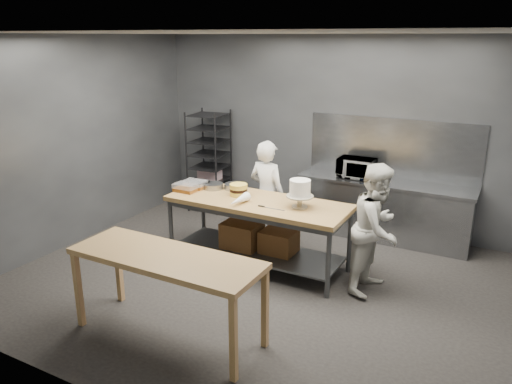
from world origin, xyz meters
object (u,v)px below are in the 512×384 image
work_table (258,225)px  frosted_cake_stand (300,190)px  near_counter (166,263)px  microwave (356,168)px  chef_right (377,229)px  layer_cake (239,190)px  chef_behind (267,195)px  speed_rack (209,162)px

work_table → frosted_cake_stand: size_ratio=6.67×
work_table → near_counter: (-0.00, -1.91, 0.24)m
microwave → frosted_cake_stand: size_ratio=1.51×
chef_right → layer_cake: size_ratio=6.69×
work_table → chef_behind: 0.68m
work_table → chef_behind: size_ratio=1.52×
work_table → microwave: (0.77, 1.74, 0.48)m
speed_rack → microwave: 2.63m
near_counter → speed_rack: bearing=117.5°
near_counter → layer_cake: bearing=99.2°
speed_rack → chef_behind: size_ratio=1.11×
near_counter → frosted_cake_stand: size_ratio=5.56×
microwave → chef_right: bearing=-64.5°
frosted_cake_stand → layer_cake: frosted_cake_stand is taller
chef_behind → microwave: (0.95, 1.11, 0.26)m
microwave → layer_cake: microwave is taller
frosted_cake_stand → microwave: bearing=84.5°
microwave → layer_cake: bearing=-122.8°
speed_rack → microwave: bearing=1.7°
speed_rack → chef_right: speed_rack is taller
speed_rack → microwave: size_ratio=3.23×
work_table → chef_right: 1.58m
chef_behind → microwave: bearing=-121.8°
near_counter → chef_right: 2.53m
work_table → chef_right: (1.57, 0.07, 0.22)m
chef_right → microwave: size_ratio=2.92×
microwave → frosted_cake_stand: bearing=-95.5°
work_table → chef_behind: chef_behind is taller
chef_behind → speed_rack: bearing=-23.0°
chef_behind → frosted_cake_stand: (0.78, -0.64, 0.36)m
frosted_cake_stand → layer_cake: 0.93m
chef_right → frosted_cake_stand: chef_right is taller
speed_rack → frosted_cake_stand: speed_rack is taller
frosted_cake_stand → layer_cake: size_ratio=1.52×
chef_behind → layer_cake: bearing=85.4°
chef_behind → layer_cake: chef_behind is taller
chef_right → microwave: (-0.79, 1.67, 0.26)m
chef_right → layer_cake: 1.89m
frosted_cake_stand → work_table: bearing=178.5°
chef_right → microwave: bearing=33.4°
layer_cake → work_table: bearing=-8.8°
chef_right → work_table: bearing=100.5°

